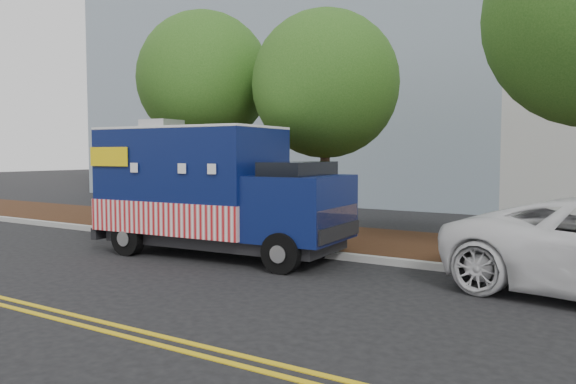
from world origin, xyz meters
The scene contains 9 objects.
ground centered at (0.00, 0.00, 0.00)m, with size 120.00×120.00×0.00m, color black.
curb centered at (0.00, 1.40, 0.07)m, with size 120.00×0.18×0.15m, color #9E9E99.
mulch_strip centered at (0.00, 3.50, 0.07)m, with size 120.00×4.00×0.15m, color #32180E.
centerline_near centered at (0.00, -4.45, 0.01)m, with size 120.00×0.10×0.01m, color gold.
centerline_far centered at (0.00, -4.70, 0.01)m, with size 120.00×0.10×0.01m, color gold.
tree_a centered at (-4.94, 3.70, 4.57)m, with size 4.04×4.04×6.60m.
tree_b centered at (-0.78, 3.75, 4.14)m, with size 3.92×3.92×6.11m.
sign_post centered at (-1.09, 1.99, 1.20)m, with size 0.06×0.06×2.40m, color #473828.
food_truck centered at (-1.90, 0.32, 1.41)m, with size 6.04×2.59×3.11m.
Camera 1 is at (6.44, -9.47, 2.33)m, focal length 35.00 mm.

